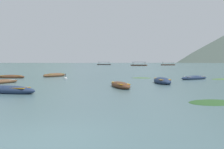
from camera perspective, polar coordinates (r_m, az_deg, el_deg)
ground_plane at (r=1506.34m, az=8.27°, el=2.68°), size 6000.00×6000.00×0.00m
mountain_1 at (r=1902.23m, az=-18.03°, el=8.97°), size 1016.86×1016.86×422.75m
mountain_2 at (r=1913.73m, az=6.82°, el=9.46°), size 1380.63×1380.63×449.56m
rowboat_0 at (r=26.98m, az=-24.17°, el=-1.54°), size 2.41×4.21×0.50m
rowboat_1 at (r=18.41m, az=-22.76°, el=-3.29°), size 4.46×1.82×0.64m
rowboat_3 at (r=32.12m, az=18.22°, el=-0.74°), size 3.93×3.46×0.58m
rowboat_4 at (r=20.75m, az=1.91°, el=-2.45°), size 2.62×4.17×0.59m
rowboat_5 at (r=37.44m, az=-12.96°, el=-0.16°), size 2.90×4.60×0.64m
rowboat_6 at (r=25.37m, az=11.35°, el=-1.46°), size 2.19×4.41×0.72m
rowboat_7 at (r=35.59m, az=-22.02°, el=-0.49°), size 3.74×1.32×0.54m
ferry_0 at (r=147.98m, az=6.17°, el=2.14°), size 9.77×5.20×2.54m
ferry_1 at (r=176.69m, az=12.63°, el=2.19°), size 9.70×5.72×2.54m
ferry_2 at (r=196.27m, az=-1.85°, el=2.31°), size 11.03×6.29×2.54m
mooring_buoy at (r=31.30m, az=-10.54°, el=-0.90°), size 0.40×0.40×0.82m
weed_patch_3 at (r=33.69m, az=23.66°, el=-0.98°), size 3.35×3.08×0.14m
weed_patch_5 at (r=14.02m, az=21.94°, el=-5.95°), size 3.24×2.98×0.14m
weed_patch_6 at (r=33.31m, az=6.78°, el=-0.81°), size 2.82×1.71×0.14m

